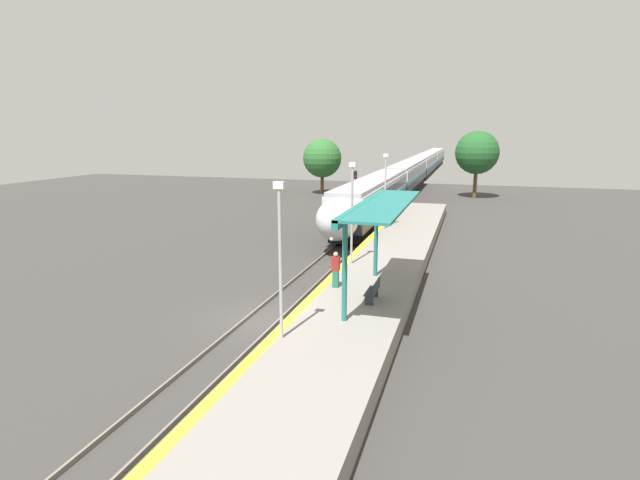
{
  "coord_description": "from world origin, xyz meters",
  "views": [
    {
      "loc": [
        8.25,
        -18.61,
        8.02
      ],
      "look_at": [
        0.57,
        6.56,
        2.23
      ],
      "focal_mm": 28.0,
      "sensor_mm": 36.0,
      "label": 1
    }
  ],
  "objects_px": {
    "train": "(416,170)",
    "platform_bench": "(374,291)",
    "person_waiting": "(336,269)",
    "lamppost_far": "(385,186)",
    "lamppost_mid": "(352,207)",
    "railway_signal": "(355,189)",
    "lamppost_near": "(280,251)"
  },
  "relations": [
    {
      "from": "platform_bench",
      "to": "person_waiting",
      "type": "bearing_deg",
      "value": 146.21
    },
    {
      "from": "platform_bench",
      "to": "lamppost_near",
      "type": "xyz_separation_m",
      "value": [
        -2.36,
        -4.77,
        2.68
      ]
    },
    {
      "from": "person_waiting",
      "to": "railway_signal",
      "type": "bearing_deg",
      "value": 100.9
    },
    {
      "from": "lamppost_near",
      "to": "lamppost_far",
      "type": "height_order",
      "value": "same"
    },
    {
      "from": "train",
      "to": "platform_bench",
      "type": "xyz_separation_m",
      "value": [
        4.52,
        -56.67,
        -0.91
      ]
    },
    {
      "from": "platform_bench",
      "to": "lamppost_far",
      "type": "bearing_deg",
      "value": 98.23
    },
    {
      "from": "train",
      "to": "platform_bench",
      "type": "distance_m",
      "value": 56.86
    },
    {
      "from": "railway_signal",
      "to": "person_waiting",
      "type": "bearing_deg",
      "value": -79.1
    },
    {
      "from": "lamppost_far",
      "to": "lamppost_mid",
      "type": "bearing_deg",
      "value": -90.0
    },
    {
      "from": "platform_bench",
      "to": "lamppost_mid",
      "type": "xyz_separation_m",
      "value": [
        -2.36,
        5.76,
        2.68
      ]
    },
    {
      "from": "train",
      "to": "lamppost_far",
      "type": "relative_size",
      "value": 17.3
    },
    {
      "from": "train",
      "to": "railway_signal",
      "type": "xyz_separation_m",
      "value": [
        -2.07,
        -31.75,
        0.44
      ]
    },
    {
      "from": "railway_signal",
      "to": "lamppost_mid",
      "type": "xyz_separation_m",
      "value": [
        4.23,
        -19.16,
        1.33
      ]
    },
    {
      "from": "train",
      "to": "railway_signal",
      "type": "distance_m",
      "value": 31.82
    },
    {
      "from": "platform_bench",
      "to": "lamppost_far",
      "type": "height_order",
      "value": "lamppost_far"
    },
    {
      "from": "person_waiting",
      "to": "lamppost_far",
      "type": "height_order",
      "value": "lamppost_far"
    },
    {
      "from": "person_waiting",
      "to": "train",
      "type": "bearing_deg",
      "value": 92.55
    },
    {
      "from": "railway_signal",
      "to": "lamppost_far",
      "type": "xyz_separation_m",
      "value": [
        4.23,
        -8.63,
        1.33
      ]
    },
    {
      "from": "lamppost_near",
      "to": "platform_bench",
      "type": "bearing_deg",
      "value": 63.68
    },
    {
      "from": "railway_signal",
      "to": "lamppost_mid",
      "type": "relative_size",
      "value": 0.8
    },
    {
      "from": "train",
      "to": "lamppost_mid",
      "type": "bearing_deg",
      "value": -87.57
    },
    {
      "from": "train",
      "to": "lamppost_mid",
      "type": "relative_size",
      "value": 17.3
    },
    {
      "from": "lamppost_near",
      "to": "lamppost_far",
      "type": "distance_m",
      "value": 21.06
    },
    {
      "from": "train",
      "to": "railway_signal",
      "type": "relative_size",
      "value": 21.7
    },
    {
      "from": "train",
      "to": "person_waiting",
      "type": "xyz_separation_m",
      "value": [
        2.46,
        -55.3,
        -0.49
      ]
    },
    {
      "from": "person_waiting",
      "to": "lamppost_far",
      "type": "bearing_deg",
      "value": 91.15
    },
    {
      "from": "platform_bench",
      "to": "railway_signal",
      "type": "bearing_deg",
      "value": 104.82
    },
    {
      "from": "railway_signal",
      "to": "lamppost_far",
      "type": "relative_size",
      "value": 0.8
    },
    {
      "from": "train",
      "to": "lamppost_far",
      "type": "distance_m",
      "value": 40.48
    },
    {
      "from": "platform_bench",
      "to": "lamppost_near",
      "type": "distance_m",
      "value": 5.95
    },
    {
      "from": "lamppost_far",
      "to": "train",
      "type": "bearing_deg",
      "value": 93.06
    },
    {
      "from": "lamppost_mid",
      "to": "lamppost_far",
      "type": "bearing_deg",
      "value": 90.0
    }
  ]
}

